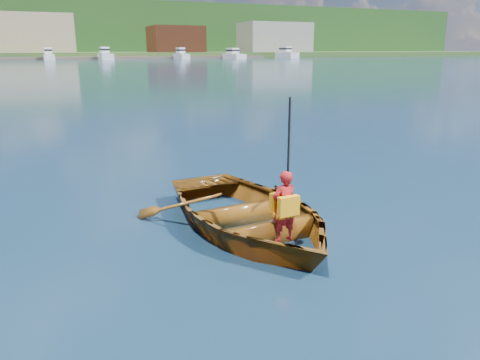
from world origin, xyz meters
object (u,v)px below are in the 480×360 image
(child_paddler, at_px, (284,206))
(dock, at_px, (64,58))
(rowboat, at_px, (247,213))
(marina_yachts, at_px, (97,55))

(child_paddler, xyz_separation_m, dock, (5.05, 148.08, -0.27))
(dock, bearing_deg, rowboat, -92.05)
(rowboat, bearing_deg, child_paddler, -76.13)
(rowboat, height_order, dock, dock)
(rowboat, distance_m, child_paddler, 0.99)
(rowboat, distance_m, marina_yachts, 143.26)
(dock, bearing_deg, child_paddler, -91.95)
(rowboat, xyz_separation_m, child_paddler, (0.22, -0.89, 0.37))
(child_paddler, relative_size, marina_yachts, 0.02)
(child_paddler, bearing_deg, marina_yachts, 84.32)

